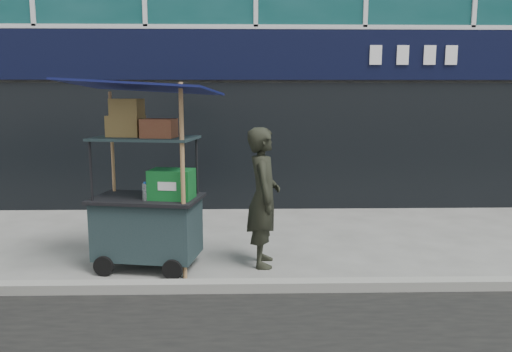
{
  "coord_description": "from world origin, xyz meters",
  "views": [
    {
      "loc": [
        -0.22,
        -5.51,
        2.17
      ],
      "look_at": [
        -0.06,
        1.2,
        1.08
      ],
      "focal_mm": 35.0,
      "sensor_mm": 36.0,
      "label": 1
    }
  ],
  "objects": [
    {
      "name": "ground",
      "position": [
        0.0,
        0.0,
        0.0
      ],
      "size": [
        80.0,
        80.0,
        0.0
      ],
      "primitive_type": "plane",
      "color": "slate",
      "rests_on": "ground"
    },
    {
      "name": "curb",
      "position": [
        0.0,
        -0.2,
        0.06
      ],
      "size": [
        80.0,
        0.18,
        0.12
      ],
      "primitive_type": "cube",
      "color": "gray",
      "rests_on": "ground"
    },
    {
      "name": "vendor_cart",
      "position": [
        -1.42,
        0.61,
        0.83
      ],
      "size": [
        1.94,
        1.52,
        2.37
      ],
      "rotation": [
        0.0,
        0.0,
        -0.17
      ],
      "color": "#1C2D2F",
      "rests_on": "ground"
    },
    {
      "name": "vendor_man",
      "position": [
        0.02,
        0.7,
        0.89
      ],
      "size": [
        0.44,
        0.66,
        1.78
      ],
      "primitive_type": "imported",
      "rotation": [
        0.0,
        0.0,
        1.56
      ],
      "color": "black",
      "rests_on": "ground"
    }
  ]
}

